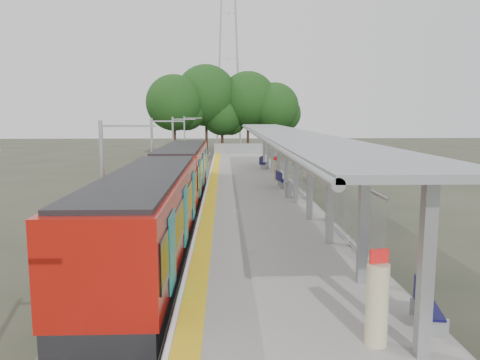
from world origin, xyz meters
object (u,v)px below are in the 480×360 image
at_px(bench_far, 262,162).
at_px(info_pillar_far, 276,170).
at_px(litter_bin, 288,190).
at_px(train, 170,186).
at_px(info_pillar_near, 377,304).
at_px(bench_near, 425,304).
at_px(bench_mid, 281,179).

bearing_deg(bench_far, info_pillar_far, -73.41).
bearing_deg(litter_bin, bench_far, 91.40).
height_order(train, info_pillar_far, train).
bearing_deg(info_pillar_near, bench_near, 17.73).
bearing_deg(train, info_pillar_near, -68.11).
distance_m(train, info_pillar_far, 11.18).
distance_m(bench_far, litter_bin, 13.93).
bearing_deg(info_pillar_far, bench_mid, -75.49).
bearing_deg(info_pillar_near, bench_mid, 75.25).
xyz_separation_m(train, bench_near, (7.12, -13.55, -0.56)).
height_order(bench_mid, info_pillar_near, info_pillar_near).
height_order(bench_near, bench_far, bench_far).
relative_size(train, bench_far, 17.18).
bearing_deg(bench_far, info_pillar_near, -76.56).
relative_size(info_pillar_far, litter_bin, 2.02).
distance_m(info_pillar_near, info_pillar_far, 23.59).
relative_size(bench_near, info_pillar_near, 0.72).
xyz_separation_m(bench_mid, litter_bin, (-0.00, -3.74, -0.11)).
bearing_deg(info_pillar_far, bench_far, 107.51).
relative_size(bench_far, info_pillar_far, 0.95).
height_order(info_pillar_far, litter_bin, info_pillar_far).
xyz_separation_m(bench_near, info_pillar_near, (-1.35, -0.81, 0.37)).
distance_m(bench_near, bench_far, 30.03).
bearing_deg(train, bench_far, 70.09).
height_order(bench_mid, litter_bin, bench_mid).
height_order(bench_near, info_pillar_near, info_pillar_near).
bearing_deg(info_pillar_near, litter_bin, 74.94).
bearing_deg(bench_near, info_pillar_far, 103.70).
distance_m(train, bench_far, 17.51).
distance_m(bench_mid, info_pillar_near, 20.64).
bearing_deg(train, bench_mid, 44.83).
bearing_deg(bench_near, bench_mid, 104.03).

